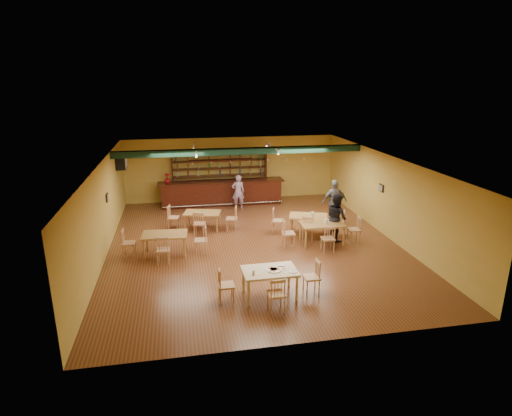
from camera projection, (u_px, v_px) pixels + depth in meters
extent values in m
plane|color=#553218|center=(254.00, 244.00, 15.04)|extent=(12.00, 12.00, 0.00)
cube|color=black|center=(241.00, 151.00, 16.83)|extent=(10.00, 0.30, 0.25)
cube|color=silver|center=(195.00, 148.00, 17.05)|extent=(0.05, 2.50, 0.05)
cube|color=silver|center=(272.00, 146.00, 17.62)|extent=(0.05, 2.50, 0.05)
cube|color=silver|center=(121.00, 162.00, 17.45)|extent=(0.34, 0.70, 0.48)
cube|color=black|center=(107.00, 198.00, 14.60)|extent=(0.04, 0.34, 0.28)
cube|color=black|center=(381.00, 188.00, 15.88)|extent=(0.04, 0.34, 0.28)
cube|color=#36130A|center=(222.00, 193.00, 19.61)|extent=(5.78, 0.85, 1.13)
cube|color=#36130A|center=(220.00, 178.00, 20.03)|extent=(4.47, 0.40, 2.28)
imported|color=#9E0E16|center=(167.00, 178.00, 18.95)|extent=(0.33, 0.33, 0.46)
cube|color=#A97D3C|center=(203.00, 221.00, 16.44)|extent=(1.54, 1.13, 0.69)
cube|color=#A97D3C|center=(308.00, 224.00, 15.98)|extent=(1.61, 1.25, 0.71)
cube|color=#A97D3C|center=(165.00, 244.00, 14.05)|extent=(1.53, 0.99, 0.73)
cube|color=#A97D3C|center=(322.00, 233.00, 15.00)|extent=(1.54, 0.96, 0.76)
cube|color=tan|center=(270.00, 283.00, 11.31)|extent=(1.46, 0.95, 0.78)
cylinder|color=silver|center=(274.00, 270.00, 11.22)|extent=(0.47, 0.47, 0.01)
cylinder|color=#EAE5C6|center=(254.00, 272.00, 10.96)|extent=(0.08, 0.08, 0.11)
cube|color=white|center=(281.00, 265.00, 11.45)|extent=(0.23, 0.19, 0.03)
cube|color=silver|center=(279.00, 268.00, 11.29)|extent=(0.33, 0.16, 0.00)
cylinder|color=white|center=(293.00, 272.00, 11.10)|extent=(0.22, 0.22, 0.01)
imported|color=purple|center=(238.00, 192.00, 18.89)|extent=(0.57, 0.38, 1.57)
imported|color=black|center=(337.00, 217.00, 15.22)|extent=(0.82, 0.96, 1.71)
imported|color=slate|center=(334.00, 202.00, 16.94)|extent=(1.06, 0.45, 1.80)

